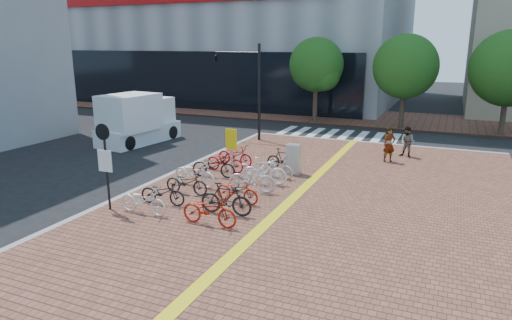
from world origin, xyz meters
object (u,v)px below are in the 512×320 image
at_px(bike_7, 209,210).
at_px(pedestrian_a, 389,145).
at_px(bike_9, 237,190).
at_px(bike_4, 214,166).
at_px(bike_10, 252,178).
at_px(bike_13, 283,159).
at_px(bike_2, 187,182).
at_px(yellow_sign, 231,143).
at_px(bike_1, 163,192).
at_px(bike_3, 195,173).
at_px(bike_12, 276,167).
at_px(bike_11, 264,171).
at_px(pedestrian_b, 408,142).
at_px(notice_sign, 105,156).
at_px(bike_8, 226,199).
at_px(bike_5, 225,161).
at_px(box_truck, 137,119).
at_px(bike_0, 143,200).
at_px(utility_box, 294,159).
at_px(traffic_light_pole, 239,74).
at_px(bike_6, 235,155).

relative_size(bike_7, pedestrian_a, 1.13).
bearing_deg(bike_9, bike_4, 48.98).
distance_m(bike_10, bike_13, 3.56).
relative_size(bike_2, yellow_sign, 0.86).
bearing_deg(bike_1, bike_3, -2.73).
xyz_separation_m(bike_1, bike_12, (2.44, 4.74, 0.00)).
relative_size(bike_3, bike_11, 1.07).
height_order(bike_1, bike_13, bike_13).
xyz_separation_m(bike_12, pedestrian_b, (4.76, 5.92, 0.31)).
relative_size(bike_3, notice_sign, 0.67).
height_order(pedestrian_a, notice_sign, notice_sign).
relative_size(bike_8, bike_11, 0.97).
xyz_separation_m(bike_5, bike_11, (2.32, -1.10, 0.08)).
xyz_separation_m(bike_3, bike_8, (2.59, -2.33, 0.02)).
height_order(yellow_sign, box_truck, box_truck).
bearing_deg(notice_sign, bike_5, 75.71).
distance_m(bike_10, pedestrian_b, 9.53).
distance_m(bike_3, bike_8, 3.48).
relative_size(bike_8, bike_12, 1.06).
xyz_separation_m(bike_0, bike_10, (2.42, 3.49, 0.09)).
relative_size(bike_7, bike_12, 1.09).
height_order(bike_0, bike_5, bike_5).
height_order(bike_0, notice_sign, notice_sign).
relative_size(bike_3, utility_box, 1.53).
bearing_deg(bike_5, bike_9, -143.47).
bearing_deg(notice_sign, traffic_light_pole, 94.82).
bearing_deg(bike_9, box_truck, 59.51).
height_order(bike_1, bike_8, bike_8).
relative_size(bike_8, pedestrian_b, 1.20).
xyz_separation_m(bike_6, bike_10, (2.30, -3.29, 0.06)).
relative_size(pedestrian_b, traffic_light_pole, 0.27).
distance_m(bike_5, traffic_light_pole, 8.06).
height_order(bike_10, notice_sign, notice_sign).
relative_size(yellow_sign, traffic_light_pole, 0.37).
bearing_deg(utility_box, yellow_sign, -152.48).
bearing_deg(traffic_light_pole, bike_13, -48.99).
distance_m(bike_12, utility_box, 0.97).
relative_size(bike_5, bike_7, 0.98).
distance_m(bike_11, yellow_sign, 2.12).
relative_size(bike_1, traffic_light_pole, 0.31).
xyz_separation_m(bike_5, bike_9, (2.24, -3.45, -0.03)).
bearing_deg(bike_0, pedestrian_b, -32.06).
xyz_separation_m(bike_3, pedestrian_b, (7.30, 8.33, 0.23)).
xyz_separation_m(bike_5, bike_7, (2.36, -5.69, 0.01)).
bearing_deg(bike_11, bike_10, 165.80).
relative_size(bike_11, yellow_sign, 0.93).
bearing_deg(bike_0, bike_11, -28.40).
relative_size(bike_1, bike_2, 0.98).
bearing_deg(bike_10, box_truck, 49.48).
bearing_deg(pedestrian_a, bike_8, -148.27).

